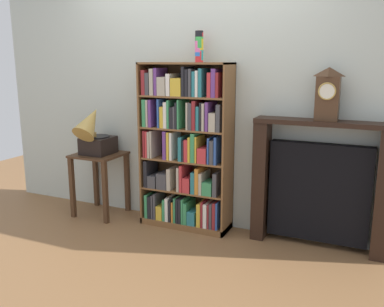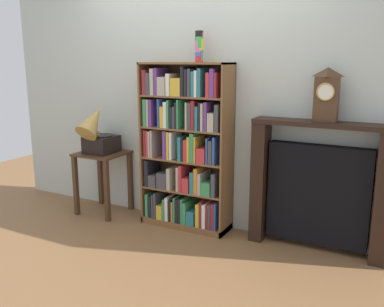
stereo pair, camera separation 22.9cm
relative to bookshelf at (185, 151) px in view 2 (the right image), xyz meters
The scene contains 8 objects.
ground_plane 0.78m from the bookshelf, 88.69° to the right, with size 7.82×6.40×0.02m, color brown.
wall_back 0.59m from the bookshelf, 54.64° to the left, with size 4.82×0.08×2.60m, color beige.
bookshelf is the anchor object (origin of this frame).
cup_stack 0.98m from the bookshelf, 19.36° to the left, with size 0.08×0.08×0.28m.
side_table_left 1.00m from the bookshelf, behind, with size 0.48×0.46×0.66m.
gramophone 0.98m from the bookshelf, behind, with size 0.29×0.47×0.54m.
fireplace_mantel 1.26m from the bookshelf, ahead, with size 1.13×0.22×1.12m.
mantel_clock 1.39m from the bookshelf, ahead, with size 0.19×0.12×0.43m.
Camera 2 is at (1.88, -3.34, 1.61)m, focal length 39.26 mm.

